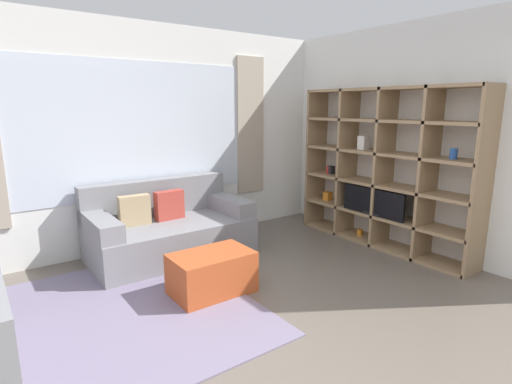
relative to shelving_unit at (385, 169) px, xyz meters
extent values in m
plane|color=#665B51|center=(-2.47, -1.44, -0.96)|extent=(16.00, 16.00, 0.00)
cube|color=white|center=(-2.47, 1.74, 0.39)|extent=(6.49, 0.07, 2.70)
cube|color=silver|center=(-2.47, 1.70, 0.49)|extent=(2.91, 0.01, 1.60)
cube|color=#B2A38E|center=(-0.85, 1.68, 0.49)|extent=(0.44, 0.03, 1.90)
cube|color=white|center=(0.21, 0.13, 0.39)|extent=(0.07, 4.35, 2.70)
cube|color=slate|center=(-3.27, 0.16, -0.96)|extent=(2.08, 2.32, 0.01)
cube|color=silver|center=(0.16, -0.01, 0.01)|extent=(0.02, 2.35, 1.95)
cube|color=#997A56|center=(-0.03, -1.18, 0.01)|extent=(0.40, 0.04, 1.95)
cube|color=#997A56|center=(-0.03, -0.59, 0.01)|extent=(0.40, 0.04, 1.95)
cube|color=#997A56|center=(-0.03, -0.01, 0.01)|extent=(0.40, 0.04, 1.95)
cube|color=#997A56|center=(-0.03, 0.58, 0.01)|extent=(0.40, 0.04, 1.95)
cube|color=#997A56|center=(-0.03, 1.17, 0.01)|extent=(0.40, 0.04, 1.95)
cube|color=#997A56|center=(-0.03, -0.01, -0.94)|extent=(0.40, 2.35, 0.04)
cube|color=#997A56|center=(-0.03, -0.01, -0.57)|extent=(0.40, 2.35, 0.04)
cube|color=#997A56|center=(-0.03, -0.01, -0.18)|extent=(0.40, 2.35, 0.04)
cube|color=#997A56|center=(-0.03, -0.01, 0.21)|extent=(0.40, 2.35, 0.04)
cube|color=#997A56|center=(-0.03, -0.01, 0.60)|extent=(0.40, 2.35, 0.04)
cube|color=#997A56|center=(-0.03, -0.01, 0.97)|extent=(0.40, 2.35, 0.04)
cube|color=black|center=(-0.19, 0.00, -0.39)|extent=(0.04, 0.88, 0.33)
cube|color=black|center=(-0.17, 0.00, -0.54)|extent=(0.10, 0.24, 0.03)
cylinder|color=orange|center=(-0.05, 0.29, -0.88)|extent=(0.08, 0.08, 0.09)
cube|color=#232328|center=(-0.05, 0.86, -0.11)|extent=(0.08, 0.08, 0.11)
cube|color=orange|center=(-0.05, 0.90, -0.50)|extent=(0.10, 0.10, 0.12)
cylinder|color=red|center=(-0.05, 0.88, -0.11)|extent=(0.09, 0.09, 0.11)
cube|color=white|center=(-0.05, 0.32, 0.31)|extent=(0.11, 0.11, 0.17)
cylinder|color=#2856A8|center=(-0.05, -0.86, 0.28)|extent=(0.08, 0.08, 0.11)
cube|color=gray|center=(-2.35, 1.16, -0.75)|extent=(1.80, 0.97, 0.42)
cube|color=gray|center=(-2.35, 1.55, -0.32)|extent=(1.80, 0.18, 0.44)
cube|color=gray|center=(-3.14, 1.16, -0.45)|extent=(0.24, 0.91, 0.19)
cube|color=gray|center=(-1.57, 1.16, -0.45)|extent=(0.24, 0.91, 0.19)
cube|color=tan|center=(-2.73, 1.27, -0.37)|extent=(0.35, 0.14, 0.34)
cube|color=#AD3D33|center=(-2.31, 1.27, -0.37)|extent=(0.35, 0.14, 0.34)
cube|color=#B74C23|center=(-2.45, 0.06, -0.77)|extent=(0.75, 0.47, 0.39)
camera|label=1|loc=(-4.16, -3.01, 0.77)|focal=28.00mm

